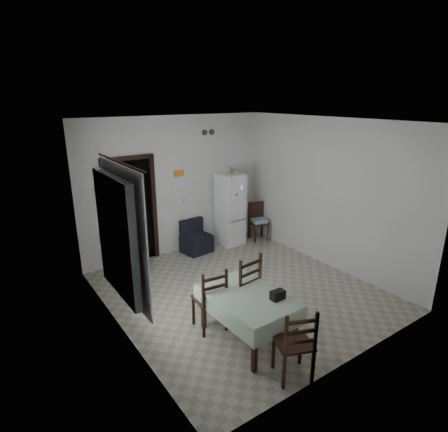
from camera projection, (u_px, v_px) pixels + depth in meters
name	position (u px, v px, depth m)	size (l,w,h in m)	color
ground	(240.00, 291.00, 6.56)	(4.50, 4.50, 0.00)	#A9A18A
ceiling	(243.00, 121.00, 5.67)	(4.20, 4.50, 0.02)	white
wall_back	(177.00, 186.00, 7.88)	(4.20, 0.02, 2.90)	silver
wall_front	(358.00, 259.00, 4.36)	(4.20, 0.02, 2.90)	silver
wall_left	(116.00, 239.00, 4.98)	(0.02, 4.50, 2.90)	silver
wall_right	(328.00, 194.00, 7.25)	(0.02, 4.50, 2.90)	silver
doorway	(127.00, 210.00, 7.59)	(1.06, 0.52, 2.22)	black
window_recess	(117.00, 237.00, 4.77)	(0.10, 1.20, 1.60)	silver
curtain	(125.00, 235.00, 4.82)	(0.02, 1.45, 1.85)	white
curtain_rod	(119.00, 162.00, 4.54)	(0.02, 0.02, 1.60)	black
calendar	(179.00, 178.00, 7.84)	(0.28, 0.02, 0.40)	white
calendar_image	(179.00, 173.00, 7.81)	(0.24, 0.01, 0.14)	orange
light_switch	(184.00, 201.00, 8.06)	(0.08, 0.02, 0.12)	beige
vent_left	(205.00, 133.00, 7.91)	(0.12, 0.12, 0.03)	brown
vent_right	(212.00, 132.00, 8.01)	(0.12, 0.12, 0.03)	brown
emergency_light	(230.00, 130.00, 8.24)	(0.25, 0.07, 0.09)	white
fridge	(230.00, 209.00, 8.45)	(0.53, 0.53, 1.63)	white
tan_cone	(230.00, 170.00, 8.17)	(0.21, 0.21, 0.17)	tan
navy_seat	(196.00, 237.00, 8.11)	(0.57, 0.56, 0.70)	black
corner_chair	(259.00, 222.00, 8.78)	(0.38, 0.38, 0.88)	black
dining_table	(247.00, 317.00, 5.18)	(0.88, 1.34, 0.70)	#9CB197
black_bag	(278.00, 295.00, 4.94)	(0.19, 0.11, 0.12)	black
dining_chair_far_left	(209.00, 298.00, 5.39)	(0.42, 0.42, 0.98)	black
dining_chair_far_right	(241.00, 286.00, 5.60)	(0.47, 0.47, 1.09)	black
dining_chair_near_head	(294.00, 342.00, 4.43)	(0.42, 0.42, 0.98)	black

